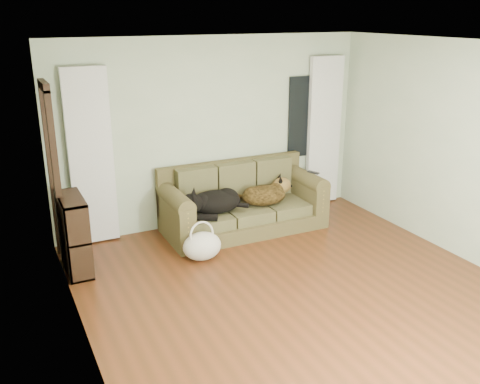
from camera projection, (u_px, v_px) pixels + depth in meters
name	position (u px, v px, depth m)	size (l,w,h in m)	color
floor	(307.00, 297.00, 5.70)	(5.00, 5.00, 0.00)	#482611
ceiling	(318.00, 45.00, 4.87)	(5.00, 5.00, 0.00)	white
wall_back	(213.00, 132.00, 7.42)	(4.50, 0.04, 2.60)	beige
wall_left	(79.00, 217.00, 4.36)	(0.04, 5.00, 2.60)	beige
wall_right	(475.00, 156.00, 6.21)	(0.04, 5.00, 2.60)	beige
curtain_left	(91.00, 158.00, 6.70)	(0.55, 0.08, 2.25)	white
curtain_right	(324.00, 132.00, 8.14)	(0.55, 0.08, 2.25)	white
window_pane	(303.00, 117.00, 7.96)	(0.50, 0.03, 1.20)	black
door_casing	(54.00, 178.00, 6.21)	(0.07, 0.60, 2.10)	black
sofa	(244.00, 199.00, 7.33)	(2.20, 0.95, 0.90)	brown
dog_black_lab	(213.00, 203.00, 7.07)	(0.71, 0.50, 0.30)	black
dog_shepherd	(266.00, 194.00, 7.41)	(0.66, 0.47, 0.29)	black
tv_remote	(313.00, 172.00, 7.55)	(0.05, 0.19, 0.02)	black
tote_bag	(202.00, 247.00, 6.52)	(0.48, 0.37, 0.35)	silver
bookshelf	(74.00, 230.00, 6.15)	(0.27, 0.72, 0.90)	black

